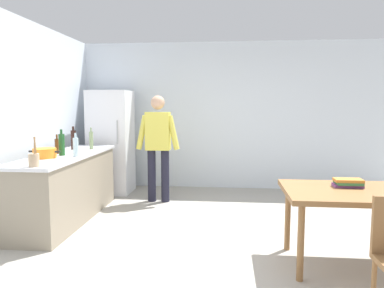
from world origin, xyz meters
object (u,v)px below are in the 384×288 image
object	(u,v)px
person	(158,141)
bottle_water_clear	(76,147)
dining_table	(359,198)
book_stack	(348,183)
utensil_jar	(34,159)
bottle_beer_brown	(57,146)
refrigerator	(111,142)
bottle_wine_green	(62,144)
cooking_pot	(45,153)
bottle_vinegar_tall	(91,140)
bottle_wine_dark	(73,140)

from	to	relation	value
person	bottle_water_clear	xyz separation A→B (m)	(-0.81, -1.26, 0.05)
dining_table	book_stack	world-z (taller)	book_stack
person	utensil_jar	world-z (taller)	person
dining_table	bottle_beer_brown	bearing A→B (deg)	162.26
refrigerator	bottle_water_clear	xyz separation A→B (m)	(0.14, -1.81, 0.13)
utensil_jar	bottle_wine_green	distance (m)	0.86
person	bottle_water_clear	distance (m)	1.50
cooking_pot	dining_table	bearing A→B (deg)	-11.87
dining_table	cooking_pot	distance (m)	3.59
cooking_pot	bottle_vinegar_tall	size ratio (longest dim) A/B	1.25
refrigerator	bottle_wine_dark	world-z (taller)	refrigerator
utensil_jar	bottle_wine_dark	bearing A→B (deg)	98.35
cooking_pot	bottle_wine_dark	size ratio (longest dim) A/B	1.18
person	utensil_jar	distance (m)	2.24
person	bottle_wine_green	distance (m)	1.57
dining_table	book_stack	bearing A→B (deg)	117.32
utensil_jar	bottle_vinegar_tall	size ratio (longest dim) A/B	1.00
utensil_jar	person	bearing A→B (deg)	65.21
cooking_pot	refrigerator	bearing A→B (deg)	84.18
person	bottle_vinegar_tall	size ratio (longest dim) A/B	5.31
dining_table	utensil_jar	world-z (taller)	utensil_jar
person	bottle_wine_green	xyz separation A→B (m)	(-1.04, -1.18, 0.07)
bottle_wine_green	refrigerator	bearing A→B (deg)	87.16
dining_table	bottle_wine_green	bearing A→B (deg)	164.05
person	book_stack	world-z (taller)	person
bottle_wine_green	book_stack	size ratio (longest dim) A/B	1.25
dining_table	bottle_beer_brown	distance (m)	3.72
bottle_wine_dark	cooking_pot	bearing A→B (deg)	-89.47
person	bottle_water_clear	bearing A→B (deg)	-122.84
person	bottle_wine_dark	xyz separation A→B (m)	(-1.16, -0.54, 0.07)
bottle_water_clear	bottle_vinegar_tall	bearing A→B (deg)	96.97
refrigerator	bottle_wine_green	bearing A→B (deg)	-92.84
bottle_vinegar_tall	book_stack	xyz separation A→B (m)	(3.19, -1.53, -0.24)
bottle_wine_green	book_stack	bearing A→B (deg)	-14.17
bottle_vinegar_tall	bottle_water_clear	distance (m)	0.77
bottle_vinegar_tall	bottle_wine_green	world-z (taller)	bottle_wine_green
person	book_stack	bearing A→B (deg)	-41.46
bottle_vinegar_tall	bottle_wine_dark	bearing A→B (deg)	-168.89
bottle_beer_brown	refrigerator	bearing A→B (deg)	81.76
person	bottle_vinegar_tall	xyz separation A→B (m)	(-0.91, -0.49, 0.06)
refrigerator	bottle_water_clear	world-z (taller)	refrigerator
person	cooking_pot	distance (m)	1.82
bottle_wine_dark	bottle_beer_brown	bearing A→B (deg)	-92.36
refrigerator	bottle_vinegar_tall	xyz separation A→B (m)	(0.04, -1.05, 0.14)
refrigerator	person	xyz separation A→B (m)	(0.95, -0.55, 0.08)
bottle_wine_green	book_stack	distance (m)	3.43
bottle_wine_dark	bottle_water_clear	world-z (taller)	bottle_wine_dark
cooking_pot	bottle_vinegar_tall	bearing A→B (deg)	75.18
dining_table	bottle_beer_brown	xyz separation A→B (m)	(-3.53, 1.13, 0.33)
dining_table	person	bearing A→B (deg)	137.59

